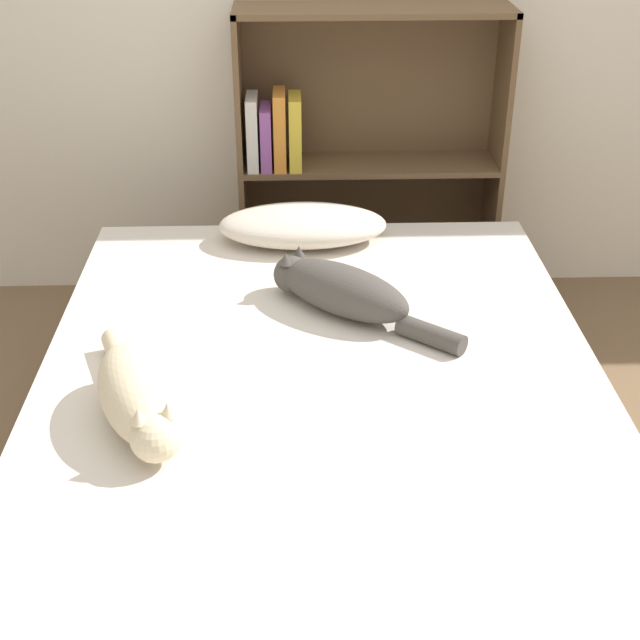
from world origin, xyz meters
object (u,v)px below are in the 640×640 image
at_px(pillow, 303,225).
at_px(cat_light, 140,395).
at_px(bed, 322,459).
at_px(cat_dark, 341,290).
at_px(bookshelf, 357,156).

distance_m(pillow, cat_light, 1.05).
bearing_deg(bed, pillow, 92.25).
distance_m(bed, cat_dark, 0.48).
bearing_deg(bed, bookshelf, 82.41).
height_order(pillow, cat_dark, cat_dark).
height_order(pillow, cat_light, cat_light).
relative_size(cat_light, cat_dark, 1.04).
bearing_deg(cat_dark, bookshelf, -57.28).
bearing_deg(cat_light, cat_dark, 116.82).
height_order(pillow, bookshelf, bookshelf).
relative_size(bed, cat_dark, 3.86).
bearing_deg(pillow, cat_dark, -78.12).
xyz_separation_m(pillow, cat_dark, (0.10, -0.47, 0.01)).
bearing_deg(bookshelf, pillow, -113.85).
distance_m(cat_light, cat_dark, 0.70).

